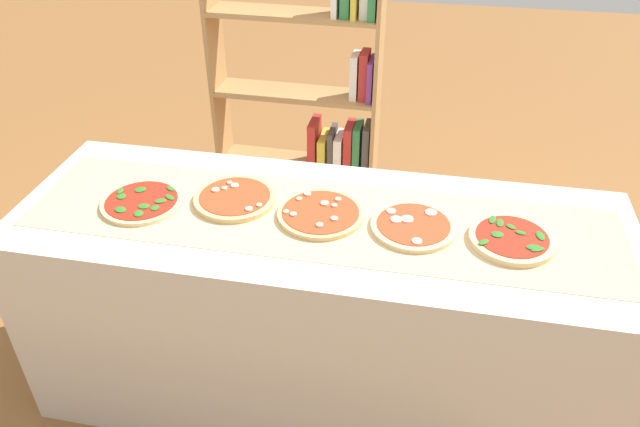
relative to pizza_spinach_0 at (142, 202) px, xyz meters
The scene contains 9 objects.
ground_plane 1.10m from the pizza_spinach_0, ahead, with size 12.00×12.00×0.00m, color brown.
counter 0.79m from the pizza_spinach_0, ahead, with size 2.18×0.76×0.88m, color beige.
parchment_paper 0.65m from the pizza_spinach_0, ahead, with size 2.07×0.49×0.00m, color tan.
pizza_spinach_0 is the anchor object (origin of this frame).
pizza_mushroom_1 0.33m from the pizza_spinach_0, 14.74° to the left, with size 0.30×0.30×0.03m.
pizza_mushroom_2 0.65m from the pizza_spinach_0, ahead, with size 0.30×0.30×0.03m.
pizza_mozzarella_3 0.97m from the pizza_spinach_0, ahead, with size 0.29×0.29×0.02m.
pizza_spinach_4 1.30m from the pizza_spinach_0, ahead, with size 0.28×0.28×0.03m.
bookshelf 1.28m from the pizza_spinach_0, 70.60° to the left, with size 0.87×0.24×1.65m.
Camera 1 is at (0.33, -1.71, 2.10)m, focal length 34.22 mm.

